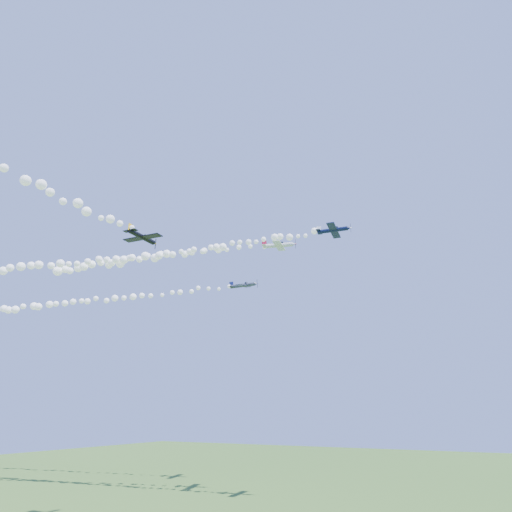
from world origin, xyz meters
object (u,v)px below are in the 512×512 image
at_px(plane_white, 279,245).
at_px(plane_black, 143,237).
at_px(plane_navy, 334,230).
at_px(plane_grey, 244,285).

bearing_deg(plane_white, plane_black, -122.07).
height_order(plane_white, plane_navy, plane_white).
bearing_deg(plane_white, plane_navy, -27.45).
xyz_separation_m(plane_grey, plane_black, (5.75, -42.98, -4.06)).
height_order(plane_navy, plane_grey, plane_navy).
distance_m(plane_grey, plane_black, 43.56).
distance_m(plane_white, plane_black, 33.38).
distance_m(plane_navy, plane_black, 36.88).
relative_size(plane_navy, plane_black, 1.06).
bearing_deg(plane_navy, plane_black, -135.84).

